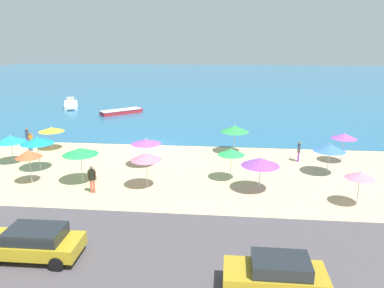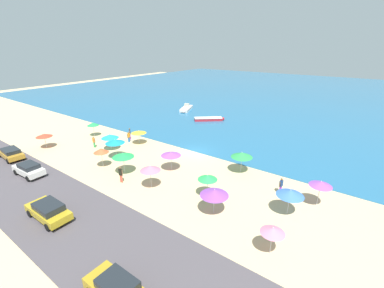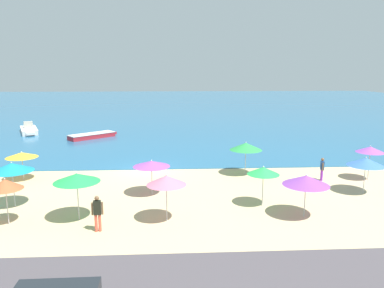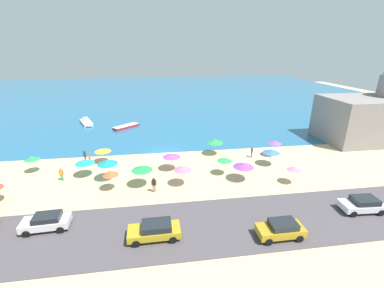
% 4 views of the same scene
% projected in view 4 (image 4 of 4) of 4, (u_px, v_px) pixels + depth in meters
% --- Properties ---
extents(ground_plane, '(160.00, 160.00, 0.00)m').
position_uv_depth(ground_plane, '(164.00, 153.00, 39.63)').
color(ground_plane, '#CFB585').
extents(sea, '(150.00, 110.00, 0.05)m').
position_uv_depth(sea, '(158.00, 94.00, 90.63)').
color(sea, '#25638D').
rests_on(sea, ground_plane).
extents(coastal_road, '(80.00, 8.00, 0.06)m').
position_uv_depth(coastal_road, '(172.00, 229.00, 22.93)').
color(coastal_road, '#4C464B').
rests_on(coastal_road, ground_plane).
extents(beach_umbrella_0, '(1.74, 1.74, 2.45)m').
position_uv_depth(beach_umbrella_0, '(110.00, 173.00, 28.51)').
color(beach_umbrella_0, '#B2B2B7').
rests_on(beach_umbrella_0, ground_plane).
extents(beach_umbrella_1, '(2.21, 2.21, 2.11)m').
position_uv_depth(beach_umbrella_1, '(103.00, 150.00, 35.67)').
color(beach_umbrella_1, '#B2B2B7').
rests_on(beach_umbrella_1, ground_plane).
extents(beach_umbrella_2, '(2.33, 2.33, 2.26)m').
position_uv_depth(beach_umbrella_2, '(172.00, 156.00, 33.45)').
color(beach_umbrella_2, '#B2B2B7').
rests_on(beach_umbrella_2, ground_plane).
extents(beach_umbrella_3, '(2.40, 2.40, 2.59)m').
position_uv_depth(beach_umbrella_3, '(142.00, 168.00, 29.28)').
color(beach_umbrella_3, '#B2B2B7').
rests_on(beach_umbrella_3, ground_plane).
extents(beach_umbrella_5, '(1.86, 1.86, 2.39)m').
position_uv_depth(beach_umbrella_5, '(225.00, 159.00, 32.12)').
color(beach_umbrella_5, '#B2B2B7').
rests_on(beach_umbrella_5, ground_plane).
extents(beach_umbrella_6, '(2.06, 2.06, 2.54)m').
position_uv_depth(beach_umbrella_6, '(183.00, 168.00, 29.51)').
color(beach_umbrella_6, '#B2B2B7').
rests_on(beach_umbrella_6, ground_plane).
extents(beach_umbrella_7, '(1.70, 1.70, 2.23)m').
position_uv_depth(beach_umbrella_7, '(294.00, 169.00, 29.99)').
color(beach_umbrella_7, '#B2B2B7').
rests_on(beach_umbrella_7, ground_plane).
extents(beach_umbrella_8, '(2.31, 2.31, 2.37)m').
position_uv_depth(beach_umbrella_8, '(271.00, 151.00, 34.85)').
color(beach_umbrella_8, '#B2B2B7').
rests_on(beach_umbrella_8, ground_plane).
extents(beach_umbrella_9, '(2.42, 2.42, 2.66)m').
position_uv_depth(beach_umbrella_9, '(107.00, 162.00, 30.72)').
color(beach_umbrella_9, '#B2B2B7').
rests_on(beach_umbrella_9, ground_plane).
extents(beach_umbrella_10, '(1.97, 1.97, 2.51)m').
position_uv_depth(beach_umbrella_10, '(275.00, 142.00, 37.63)').
color(beach_umbrella_10, '#B2B2B7').
rests_on(beach_umbrella_10, ground_plane).
extents(beach_umbrella_11, '(1.82, 1.82, 2.30)m').
position_uv_depth(beach_umbrella_11, '(32.00, 158.00, 32.76)').
color(beach_umbrella_11, '#B2B2B7').
rests_on(beach_umbrella_11, ground_plane).
extents(beach_umbrella_12, '(2.34, 2.34, 2.32)m').
position_uv_depth(beach_umbrella_12, '(85.00, 161.00, 31.81)').
color(beach_umbrella_12, '#B2B2B7').
rests_on(beach_umbrella_12, ground_plane).
extents(beach_umbrella_13, '(2.46, 2.46, 2.37)m').
position_uv_depth(beach_umbrella_13, '(243.00, 165.00, 30.72)').
color(beach_umbrella_13, '#B2B2B7').
rests_on(beach_umbrella_13, ground_plane).
extents(beach_umbrella_14, '(2.42, 2.42, 2.51)m').
position_uv_depth(beach_umbrella_14, '(215.00, 141.00, 38.26)').
color(beach_umbrella_14, '#B2B2B7').
rests_on(beach_umbrella_14, ground_plane).
extents(bather_0, '(0.57, 0.23, 1.67)m').
position_uv_depth(bather_0, '(61.00, 174.00, 31.02)').
color(bather_0, green).
rests_on(bather_0, ground_plane).
extents(bather_1, '(0.45, 0.41, 1.81)m').
position_uv_depth(bather_1, '(85.00, 155.00, 36.10)').
color(bather_1, purple).
rests_on(bather_1, ground_plane).
extents(bather_2, '(0.57, 0.26, 1.82)m').
position_uv_depth(bather_2, '(154.00, 184.00, 28.47)').
color(bather_2, '#DD5441').
rests_on(bather_2, ground_plane).
extents(bather_3, '(0.29, 0.56, 1.65)m').
position_uv_depth(bather_3, '(252.00, 152.00, 37.69)').
color(bather_3, purple).
rests_on(bather_3, ground_plane).
extents(bather_4, '(0.26, 0.57, 1.62)m').
position_uv_depth(bather_4, '(90.00, 158.00, 35.35)').
color(bather_4, blue).
rests_on(bather_4, ground_plane).
extents(parked_car_0, '(4.17, 2.19, 1.47)m').
position_uv_depth(parked_car_0, '(363.00, 204.00, 25.11)').
color(parked_car_0, silver).
rests_on(parked_car_0, coastal_road).
extents(parked_car_2, '(3.94, 1.85, 1.52)m').
position_uv_depth(parked_car_2, '(281.00, 229.00, 21.64)').
color(parked_car_2, '#A9871E').
rests_on(parked_car_2, coastal_road).
extents(parked_car_3, '(4.40, 2.01, 1.47)m').
position_uv_depth(parked_car_3, '(155.00, 230.00, 21.53)').
color(parked_car_3, '#B5961F').
rests_on(parked_car_3, coastal_road).
extents(parked_car_4, '(4.06, 2.00, 1.43)m').
position_uv_depth(parked_car_4, '(46.00, 222.00, 22.61)').
color(parked_car_4, silver).
rests_on(parked_car_4, coastal_road).
extents(skiff_nearshore, '(5.12, 4.70, 0.56)m').
position_uv_depth(skiff_nearshore, '(126.00, 127.00, 51.75)').
color(skiff_nearshore, '#B5242E').
rests_on(skiff_nearshore, sea).
extents(skiff_offshore, '(3.82, 5.89, 1.34)m').
position_uv_depth(skiff_offshore, '(86.00, 122.00, 54.54)').
color(skiff_offshore, silver).
rests_on(skiff_offshore, sea).
extents(harbor_fortress, '(15.18, 9.58, 13.68)m').
position_uv_depth(harbor_fortress, '(378.00, 112.00, 43.84)').
color(harbor_fortress, gray).
rests_on(harbor_fortress, ground_plane).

